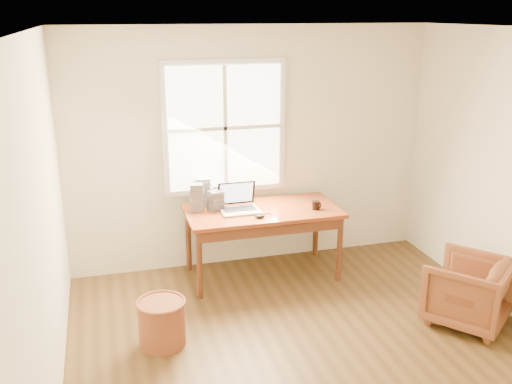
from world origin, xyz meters
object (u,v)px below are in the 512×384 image
(wicker_stool, at_px, (162,323))
(laptop, at_px, (240,198))
(desk, at_px, (263,211))
(armchair, at_px, (468,291))
(coffee_mug, at_px, (316,205))
(cd_stack_a, at_px, (203,192))

(wicker_stool, bearing_deg, laptop, 47.67)
(desk, xyz_separation_m, armchair, (1.52, -1.43, -0.42))
(wicker_stool, bearing_deg, armchair, -7.76)
(desk, relative_size, wicker_stool, 4.05)
(laptop, xyz_separation_m, coffee_mug, (0.78, -0.13, -0.11))
(desk, xyz_separation_m, laptop, (-0.24, -0.02, 0.18))
(coffee_mug, distance_m, cd_stack_a, 1.20)
(laptop, distance_m, cd_stack_a, 0.45)
(wicker_stool, relative_size, laptop, 0.91)
(laptop, bearing_deg, cd_stack_a, 138.19)
(wicker_stool, bearing_deg, coffee_mug, 27.87)
(desk, xyz_separation_m, wicker_stool, (-1.20, -1.06, -0.53))
(armchair, height_order, coffee_mug, coffee_mug)
(wicker_stool, xyz_separation_m, coffee_mug, (1.73, 0.92, 0.60))
(desk, relative_size, armchair, 2.35)
(desk, xyz_separation_m, coffee_mug, (0.54, -0.15, 0.07))
(cd_stack_a, bearing_deg, desk, -25.38)
(armchair, xyz_separation_m, coffee_mug, (-0.98, 1.28, 0.49))
(wicker_stool, bearing_deg, cd_stack_a, 65.31)
(armchair, bearing_deg, desk, -82.26)
(wicker_stool, relative_size, cd_stack_a, 1.29)
(coffee_mug, relative_size, cd_stack_a, 0.30)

